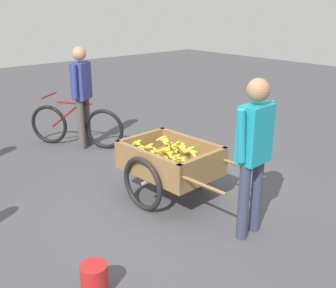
# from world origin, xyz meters

# --- Properties ---
(ground_plane) EXTENTS (24.00, 24.00, 0.00)m
(ground_plane) POSITION_xyz_m (0.00, 0.00, 0.00)
(ground_plane) COLOR #47474C
(fruit_cart) EXTENTS (1.69, 0.97, 0.74)m
(fruit_cart) POSITION_xyz_m (0.19, -0.21, 0.44)
(fruit_cart) COLOR olive
(fruit_cart) RESTS_ON ground
(vendor_person) EXTENTS (0.22, 0.55, 1.61)m
(vendor_person) POSITION_xyz_m (-0.97, -0.27, 0.97)
(vendor_person) COLOR #333851
(vendor_person) RESTS_ON ground
(bicycle) EXTENTS (1.41, 0.97, 0.85)m
(bicycle) POSITION_xyz_m (2.61, -0.29, 0.35)
(bicycle) COLOR black
(bicycle) RESTS_ON ground
(cyclist_person) EXTENTS (0.36, 0.47, 1.63)m
(cyclist_person) POSITION_xyz_m (2.48, -0.38, 0.98)
(cyclist_person) COLOR #4C4742
(cyclist_person) RESTS_ON ground
(plastic_bucket) EXTENTS (0.23, 0.23, 0.27)m
(plastic_bucket) POSITION_xyz_m (-0.71, 1.40, 0.14)
(plastic_bucket) COLOR #B21E1E
(plastic_bucket) RESTS_ON ground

